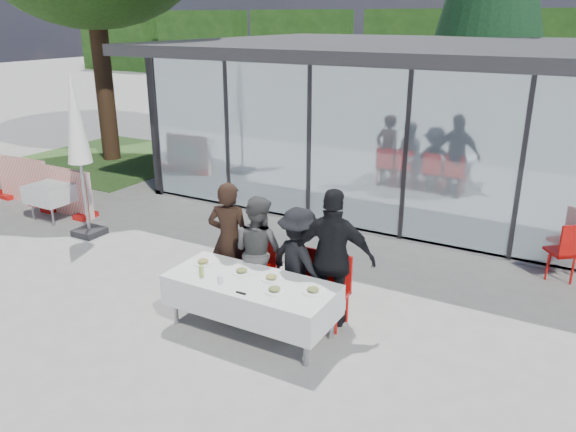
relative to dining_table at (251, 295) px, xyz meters
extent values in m
plane|color=gray|center=(-0.36, 0.07, -0.54)|extent=(90.00, 90.00, 0.00)
cube|color=gray|center=(1.64, 8.07, -0.49)|extent=(14.00, 8.00, 0.10)
cube|color=black|center=(1.64, 11.97, 1.06)|extent=(14.00, 0.20, 3.20)
cube|color=black|center=(-5.26, 8.07, 1.06)|extent=(0.20, 8.00, 3.20)
cube|color=silver|center=(1.64, 4.10, 1.06)|extent=(13.60, 0.06, 3.10)
cube|color=#2D2D30|center=(1.64, 7.67, 2.78)|extent=(14.80, 8.80, 0.24)
cube|color=#262628|center=(-5.16, 4.10, 1.06)|extent=(0.08, 0.10, 3.10)
cube|color=#262628|center=(-3.22, 4.10, 1.06)|extent=(0.08, 0.10, 3.10)
cube|color=#262628|center=(-1.27, 4.10, 1.06)|extent=(0.08, 0.10, 3.10)
cube|color=#262628|center=(0.67, 4.10, 1.06)|extent=(0.08, 0.10, 3.10)
cube|color=#262628|center=(2.61, 4.10, 1.06)|extent=(0.08, 0.10, 3.10)
cube|color=red|center=(-0.86, 6.57, -0.09)|extent=(0.45, 0.45, 0.90)
cube|color=red|center=(0.64, 7.07, -0.09)|extent=(0.45, 0.45, 0.90)
cube|color=red|center=(3.14, 6.57, -0.09)|extent=(0.45, 0.45, 0.90)
cube|color=#173611|center=(-30.36, 28.07, 1.66)|extent=(6.50, 2.00, 4.40)
cube|color=#173611|center=(-22.36, 28.07, 1.66)|extent=(6.50, 2.00, 4.40)
cube|color=#173611|center=(-14.36, 28.07, 1.66)|extent=(6.50, 2.00, 4.40)
cube|color=#173611|center=(-6.36, 28.07, 1.66)|extent=(6.50, 2.00, 4.40)
cube|color=#173611|center=(1.64, 28.07, 1.66)|extent=(6.50, 2.00, 4.40)
cube|color=silver|center=(0.00, 0.00, 0.00)|extent=(2.26, 0.96, 0.42)
cylinder|color=gray|center=(-1.00, -0.35, -0.18)|extent=(0.06, 0.06, 0.71)
cylinder|color=gray|center=(1.00, -0.35, -0.18)|extent=(0.06, 0.06, 0.71)
cylinder|color=gray|center=(-1.00, 0.35, -0.18)|extent=(0.06, 0.06, 0.71)
cylinder|color=gray|center=(1.00, 0.35, -0.18)|extent=(0.06, 0.06, 0.71)
imported|color=black|center=(-0.85, 0.73, 0.35)|extent=(0.79, 0.79, 1.77)
cube|color=red|center=(-0.85, 0.66, -0.09)|extent=(0.44, 0.44, 0.05)
cube|color=red|center=(-0.85, 0.86, 0.16)|extent=(0.44, 0.04, 0.55)
cylinder|color=red|center=(-1.03, 0.48, -0.32)|extent=(0.04, 0.04, 0.43)
cylinder|color=red|center=(-0.67, 0.48, -0.32)|extent=(0.04, 0.04, 0.43)
cylinder|color=red|center=(-1.03, 0.84, -0.32)|extent=(0.04, 0.04, 0.43)
cylinder|color=red|center=(-0.67, 0.84, -0.32)|extent=(0.04, 0.04, 0.43)
imported|color=#4E4E4E|center=(-0.34, 0.73, 0.28)|extent=(0.94, 0.94, 1.64)
cube|color=red|center=(-0.34, 0.66, -0.09)|extent=(0.44, 0.44, 0.05)
cube|color=red|center=(-0.34, 0.86, 0.16)|extent=(0.44, 0.04, 0.55)
cylinder|color=red|center=(-0.52, 0.48, -0.32)|extent=(0.04, 0.04, 0.43)
cylinder|color=red|center=(-0.16, 0.48, -0.32)|extent=(0.04, 0.04, 0.43)
cylinder|color=red|center=(-0.52, 0.84, -0.32)|extent=(0.04, 0.04, 0.43)
cylinder|color=red|center=(-0.16, 0.84, -0.32)|extent=(0.04, 0.04, 0.43)
imported|color=black|center=(0.31, 0.73, 0.25)|extent=(1.30, 1.30, 1.57)
cube|color=red|center=(0.31, 0.66, -0.09)|extent=(0.44, 0.44, 0.05)
cube|color=red|center=(0.31, 0.86, 0.16)|extent=(0.44, 0.04, 0.55)
cylinder|color=red|center=(0.13, 0.48, -0.32)|extent=(0.04, 0.04, 0.43)
cylinder|color=red|center=(0.49, 0.48, -0.32)|extent=(0.04, 0.04, 0.43)
cylinder|color=red|center=(0.13, 0.84, -0.32)|extent=(0.04, 0.04, 0.43)
cylinder|color=red|center=(0.49, 0.84, -0.32)|extent=(0.04, 0.04, 0.43)
imported|color=black|center=(0.83, 0.73, 0.42)|extent=(1.34, 1.34, 1.92)
cube|color=red|center=(0.83, 0.66, -0.09)|extent=(0.44, 0.44, 0.05)
cube|color=red|center=(0.83, 0.86, 0.16)|extent=(0.44, 0.04, 0.55)
cylinder|color=red|center=(0.65, 0.48, -0.32)|extent=(0.04, 0.04, 0.43)
cylinder|color=red|center=(1.01, 0.48, -0.32)|extent=(0.04, 0.04, 0.43)
cylinder|color=red|center=(0.65, 0.84, -0.32)|extent=(0.04, 0.04, 0.43)
cylinder|color=red|center=(1.01, 0.84, -0.32)|extent=(0.04, 0.04, 0.43)
cylinder|color=white|center=(-0.86, 0.11, 0.22)|extent=(0.27, 0.27, 0.01)
ellipsoid|color=#B29047|center=(-0.86, 0.11, 0.25)|extent=(0.15, 0.15, 0.05)
cylinder|color=white|center=(-0.22, 0.13, 0.22)|extent=(0.27, 0.27, 0.01)
ellipsoid|color=#3C5F23|center=(-0.22, 0.13, 0.25)|extent=(0.15, 0.15, 0.05)
cylinder|color=white|center=(0.22, 0.15, 0.22)|extent=(0.27, 0.27, 0.01)
ellipsoid|color=#B29047|center=(0.22, 0.15, 0.25)|extent=(0.15, 0.15, 0.05)
cylinder|color=white|center=(0.86, 0.10, 0.22)|extent=(0.27, 0.27, 0.01)
ellipsoid|color=#3C5F23|center=(0.86, 0.10, 0.25)|extent=(0.15, 0.15, 0.05)
cylinder|color=white|center=(0.43, -0.12, 0.22)|extent=(0.27, 0.27, 0.01)
ellipsoid|color=#3C5F23|center=(0.43, -0.12, 0.25)|extent=(0.15, 0.15, 0.05)
cylinder|color=#90B64C|center=(-0.63, -0.21, 0.29)|extent=(0.06, 0.06, 0.15)
cylinder|color=silver|center=(-0.30, -0.25, 0.26)|extent=(0.07, 0.07, 0.10)
cube|color=black|center=(0.10, -0.37, 0.22)|extent=(0.14, 0.03, 0.01)
cube|color=silver|center=(-5.99, 1.73, 0.02)|extent=(0.86, 0.86, 0.36)
cylinder|color=gray|center=(-6.29, 1.43, -0.18)|extent=(0.05, 0.05, 0.72)
cylinder|color=gray|center=(-5.69, 1.43, -0.18)|extent=(0.05, 0.05, 0.72)
cylinder|color=gray|center=(-6.29, 2.03, -0.18)|extent=(0.05, 0.05, 0.72)
cylinder|color=gray|center=(-5.69, 2.03, -0.18)|extent=(0.05, 0.05, 0.72)
cube|color=red|center=(3.43, 3.81, -0.09)|extent=(0.62, 0.62, 0.05)
cube|color=red|center=(3.55, 3.65, 0.16)|extent=(0.37, 0.30, 0.55)
cylinder|color=red|center=(3.25, 3.63, -0.32)|extent=(0.04, 0.04, 0.43)
cylinder|color=red|center=(3.61, 3.63, -0.32)|extent=(0.04, 0.04, 0.43)
cylinder|color=red|center=(3.25, 3.99, -0.32)|extent=(0.04, 0.04, 0.43)
cylinder|color=red|center=(3.61, 3.99, -0.32)|extent=(0.04, 0.04, 0.43)
cube|color=black|center=(-4.65, 1.42, -0.48)|extent=(0.50, 0.50, 0.12)
cylinder|color=gray|center=(-4.65, 1.42, 0.81)|extent=(0.06, 0.06, 2.70)
cone|color=white|center=(-4.65, 1.42, 1.68)|extent=(0.44, 0.44, 1.57)
cube|color=red|center=(-5.97, 2.06, -0.04)|extent=(1.40, 0.12, 1.00)
cube|color=red|center=(-6.47, 2.06, -0.49)|extent=(0.30, 0.45, 0.10)
cube|color=red|center=(-5.47, 2.06, -0.49)|extent=(0.30, 0.45, 0.10)
cube|color=red|center=(-7.57, 2.21, -0.04)|extent=(1.40, 0.22, 1.00)
cube|color=red|center=(-8.07, 2.21, -0.49)|extent=(0.30, 0.45, 0.10)
cube|color=red|center=(-7.07, 2.21, -0.49)|extent=(0.30, 0.45, 0.10)
cylinder|color=#382316|center=(-8.86, 6.07, 1.66)|extent=(0.50, 0.50, 4.40)
cylinder|color=#382316|center=(0.14, 13.07, 0.46)|extent=(0.44, 0.44, 2.00)
cube|color=#385926|center=(-8.86, 6.07, -0.53)|extent=(5.00, 5.00, 0.02)
camera|label=1|loc=(3.66, -5.48, 3.44)|focal=35.00mm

